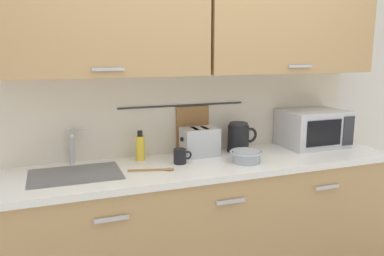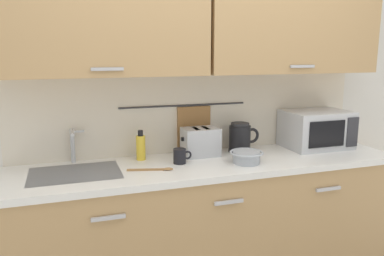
{
  "view_description": "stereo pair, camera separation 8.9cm",
  "coord_description": "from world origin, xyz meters",
  "px_view_note": "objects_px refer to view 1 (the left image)",
  "views": [
    {
      "loc": [
        -0.96,
        -1.92,
        1.6
      ],
      "look_at": [
        -0.11,
        0.33,
        1.12
      ],
      "focal_mm": 36.3,
      "sensor_mm": 36.0,
      "label": 1
    },
    {
      "loc": [
        -0.87,
        -1.95,
        1.6
      ],
      "look_at": [
        -0.11,
        0.33,
        1.12
      ],
      "focal_mm": 36.3,
      "sensor_mm": 36.0,
      "label": 2
    }
  ],
  "objects_px": {
    "electric_kettle": "(239,137)",
    "mug_near_sink": "(180,156)",
    "dish_soap_bottle": "(140,147)",
    "wooden_spoon": "(157,170)",
    "microwave": "(313,128)",
    "mixing_bowl": "(246,156)",
    "toaster": "(200,142)"
  },
  "relations": [
    {
      "from": "microwave",
      "to": "mixing_bowl",
      "type": "distance_m",
      "value": 0.71
    },
    {
      "from": "mixing_bowl",
      "to": "wooden_spoon",
      "type": "relative_size",
      "value": 0.78
    },
    {
      "from": "electric_kettle",
      "to": "mixing_bowl",
      "type": "height_order",
      "value": "electric_kettle"
    },
    {
      "from": "dish_soap_bottle",
      "to": "electric_kettle",
      "type": "bearing_deg",
      "value": -1.75
    },
    {
      "from": "microwave",
      "to": "electric_kettle",
      "type": "height_order",
      "value": "microwave"
    },
    {
      "from": "electric_kettle",
      "to": "mug_near_sink",
      "type": "distance_m",
      "value": 0.51
    },
    {
      "from": "mug_near_sink",
      "to": "toaster",
      "type": "relative_size",
      "value": 0.47
    },
    {
      "from": "wooden_spoon",
      "to": "dish_soap_bottle",
      "type": "bearing_deg",
      "value": 98.46
    },
    {
      "from": "dish_soap_bottle",
      "to": "mug_near_sink",
      "type": "bearing_deg",
      "value": -36.28
    },
    {
      "from": "electric_kettle",
      "to": "toaster",
      "type": "bearing_deg",
      "value": -179.69
    },
    {
      "from": "toaster",
      "to": "mug_near_sink",
      "type": "bearing_deg",
      "value": -143.61
    },
    {
      "from": "microwave",
      "to": "wooden_spoon",
      "type": "height_order",
      "value": "microwave"
    },
    {
      "from": "microwave",
      "to": "electric_kettle",
      "type": "xyz_separation_m",
      "value": [
        -0.59,
        0.05,
        -0.03
      ]
    },
    {
      "from": "microwave",
      "to": "toaster",
      "type": "distance_m",
      "value": 0.89
    },
    {
      "from": "mug_near_sink",
      "to": "electric_kettle",
      "type": "bearing_deg",
      "value": 16.02
    },
    {
      "from": "electric_kettle",
      "to": "mug_near_sink",
      "type": "xyz_separation_m",
      "value": [
        -0.48,
        -0.14,
        -0.05
      ]
    },
    {
      "from": "electric_kettle",
      "to": "dish_soap_bottle",
      "type": "xyz_separation_m",
      "value": [
        -0.7,
        0.02,
        -0.01
      ]
    },
    {
      "from": "electric_kettle",
      "to": "wooden_spoon",
      "type": "bearing_deg",
      "value": -160.46
    },
    {
      "from": "electric_kettle",
      "to": "mixing_bowl",
      "type": "bearing_deg",
      "value": -107.4
    },
    {
      "from": "toaster",
      "to": "wooden_spoon",
      "type": "distance_m",
      "value": 0.44
    },
    {
      "from": "wooden_spoon",
      "to": "electric_kettle",
      "type": "bearing_deg",
      "value": 19.54
    },
    {
      "from": "wooden_spoon",
      "to": "microwave",
      "type": "bearing_deg",
      "value": 8.55
    },
    {
      "from": "mug_near_sink",
      "to": "dish_soap_bottle",
      "type": "bearing_deg",
      "value": 143.72
    },
    {
      "from": "microwave",
      "to": "dish_soap_bottle",
      "type": "distance_m",
      "value": 1.29
    },
    {
      "from": "mixing_bowl",
      "to": "mug_near_sink",
      "type": "bearing_deg",
      "value": 162.18
    },
    {
      "from": "microwave",
      "to": "mug_near_sink",
      "type": "relative_size",
      "value": 3.83
    },
    {
      "from": "electric_kettle",
      "to": "mug_near_sink",
      "type": "height_order",
      "value": "electric_kettle"
    },
    {
      "from": "wooden_spoon",
      "to": "toaster",
      "type": "bearing_deg",
      "value": 32.57
    },
    {
      "from": "electric_kettle",
      "to": "dish_soap_bottle",
      "type": "bearing_deg",
      "value": 178.25
    },
    {
      "from": "toaster",
      "to": "wooden_spoon",
      "type": "height_order",
      "value": "toaster"
    },
    {
      "from": "dish_soap_bottle",
      "to": "mixing_bowl",
      "type": "distance_m",
      "value": 0.68
    },
    {
      "from": "mug_near_sink",
      "to": "mixing_bowl",
      "type": "height_order",
      "value": "mug_near_sink"
    }
  ]
}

